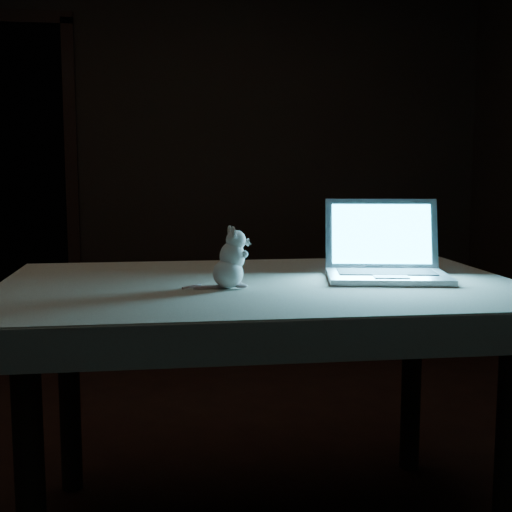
{
  "coord_description": "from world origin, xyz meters",
  "views": [
    {
      "loc": [
        -0.06,
        -2.28,
        1.1
      ],
      "look_at": [
        0.24,
        -0.24,
        0.84
      ],
      "focal_mm": 48.0,
      "sensor_mm": 36.0,
      "label": 1
    }
  ],
  "objects": [
    {
      "name": "floor",
      "position": [
        0.0,
        0.0,
        0.0
      ],
      "size": [
        5.0,
        5.0,
        0.0
      ],
      "primitive_type": "plane",
      "color": "black",
      "rests_on": "ground"
    },
    {
      "name": "plush_mouse",
      "position": [
        0.14,
        -0.39,
        0.86
      ],
      "size": [
        0.14,
        0.14,
        0.17
      ],
      "primitive_type": null,
      "rotation": [
        0.0,
        0.0,
        -0.1
      ],
      "color": "white",
      "rests_on": "tablecloth"
    },
    {
      "name": "table",
      "position": [
        0.25,
        -0.3,
        0.38
      ],
      "size": [
        1.43,
        0.93,
        0.76
      ],
      "primitive_type": null,
      "rotation": [
        0.0,
        0.0,
        -0.01
      ],
      "color": "black",
      "rests_on": "floor"
    },
    {
      "name": "back_wall",
      "position": [
        0.0,
        2.5,
        1.3
      ],
      "size": [
        4.5,
        0.04,
        2.6
      ],
      "primitive_type": "cube",
      "color": "black",
      "rests_on": "ground"
    },
    {
      "name": "laptop",
      "position": [
        0.63,
        -0.32,
        0.89
      ],
      "size": [
        0.41,
        0.38,
        0.24
      ],
      "primitive_type": null,
      "rotation": [
        0.0,
        0.0,
        -0.19
      ],
      "color": "#ADACB0",
      "rests_on": "tablecloth"
    },
    {
      "name": "tablecloth",
      "position": [
        0.32,
        -0.32,
        0.72
      ],
      "size": [
        1.53,
        1.03,
        0.1
      ],
      "primitive_type": null,
      "rotation": [
        0.0,
        0.0,
        -0.01
      ],
      "color": "beige",
      "rests_on": "table"
    }
  ]
}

